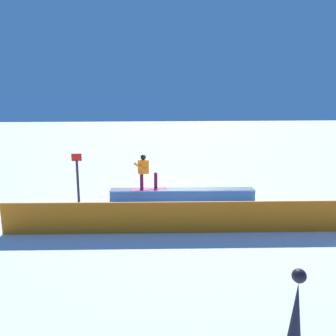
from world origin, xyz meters
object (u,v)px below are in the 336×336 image
object	(u,v)px
trail_marker	(78,176)
snowboarder	(145,171)
grind_box	(182,196)
background_skier_left	(294,331)

from	to	relation	value
trail_marker	snowboarder	bearing A→B (deg)	172.16
grind_box	trail_marker	bearing A→B (deg)	-5.92
grind_box	trail_marker	world-z (taller)	trail_marker
grind_box	background_skier_left	world-z (taller)	background_skier_left
grind_box	snowboarder	xyz separation A→B (m)	(1.52, -0.06, 1.08)
background_skier_left	grind_box	bearing A→B (deg)	-87.77
grind_box	background_skier_left	bearing A→B (deg)	92.23
snowboarder	trail_marker	world-z (taller)	trail_marker
grind_box	snowboarder	bearing A→B (deg)	-2.43
snowboarder	background_skier_left	xyz separation A→B (m)	(-1.86, 9.02, -0.51)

